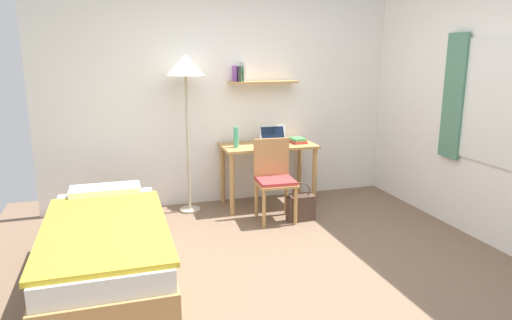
% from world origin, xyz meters
% --- Properties ---
extents(ground_plane, '(5.28, 5.28, 0.00)m').
position_xyz_m(ground_plane, '(0.00, 0.00, 0.00)').
color(ground_plane, brown).
extents(wall_back, '(4.40, 0.27, 2.60)m').
position_xyz_m(wall_back, '(0.00, 2.02, 1.30)').
color(wall_back, white).
rests_on(wall_back, ground_plane).
extents(wall_right, '(0.10, 4.40, 2.60)m').
position_xyz_m(wall_right, '(2.02, 0.01, 1.30)').
color(wall_right, white).
rests_on(wall_right, ground_plane).
extents(bed, '(0.94, 1.99, 0.54)m').
position_xyz_m(bed, '(-1.46, 0.36, 0.24)').
color(bed, '#B2844C').
rests_on(bed, ground_plane).
extents(desk, '(1.09, 0.56, 0.73)m').
position_xyz_m(desk, '(0.37, 1.70, 0.60)').
color(desk, '#B2844C').
rests_on(desk, ground_plane).
extents(desk_chair, '(0.44, 0.41, 0.88)m').
position_xyz_m(desk_chair, '(0.27, 1.20, 0.48)').
color(desk_chair, '#B2844C').
rests_on(desk_chair, ground_plane).
extents(standing_lamp, '(0.41, 0.41, 1.77)m').
position_xyz_m(standing_lamp, '(-0.57, 1.73, 1.57)').
color(standing_lamp, '#B2A893').
rests_on(standing_lamp, ground_plane).
extents(laptop, '(0.32, 0.23, 0.21)m').
position_xyz_m(laptop, '(0.45, 1.74, 0.79)').
color(laptop, '#B7BABF').
rests_on(laptop, desk).
extents(water_bottle, '(0.06, 0.06, 0.23)m').
position_xyz_m(water_bottle, '(-0.03, 1.65, 0.85)').
color(water_bottle, '#42A87F').
rests_on(water_bottle, desk).
extents(book_stack, '(0.17, 0.24, 0.06)m').
position_xyz_m(book_stack, '(0.74, 1.69, 0.76)').
color(book_stack, '#D13D38').
rests_on(book_stack, desk).
extents(handbag, '(0.30, 0.12, 0.43)m').
position_xyz_m(handbag, '(0.53, 1.06, 0.15)').
color(handbag, '#4C382D').
rests_on(handbag, ground_plane).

